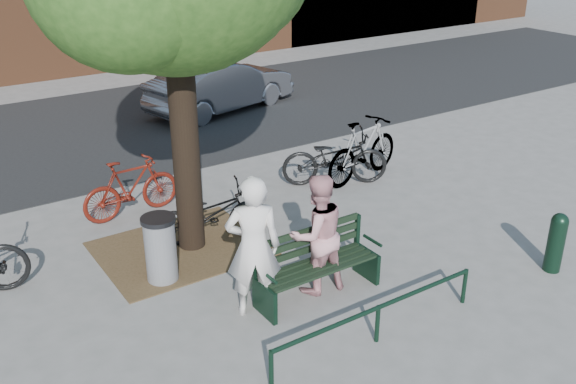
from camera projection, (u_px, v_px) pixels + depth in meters
ground at (318, 295)px, 8.66m from camera, size 90.00×90.00×0.00m
dirt_pit at (180, 249)px, 9.82m from camera, size 2.40×2.00×0.02m
road at (106, 129)px, 15.12m from camera, size 40.00×7.00×0.01m
park_bench at (315, 262)px, 8.52m from camera, size 1.74×0.54×0.97m
guard_railing at (378, 313)px, 7.58m from camera, size 3.06×0.06×0.51m
person_left at (253, 247)px, 7.93m from camera, size 0.82×0.71×1.90m
person_right at (317, 234)px, 8.47m from camera, size 0.88×0.72×1.68m
bollard at (556, 240)px, 9.07m from camera, size 0.24×0.24×0.90m
litter_bin at (161, 249)px, 8.82m from camera, size 0.48×0.48×0.98m
bicycle_b at (131, 187)px, 10.71m from camera, size 1.72×0.58×1.02m
bicycle_c at (210, 213)px, 9.91m from camera, size 1.87×1.06×0.93m
bicycle_d at (363, 149)px, 12.13m from camera, size 2.07×0.96×1.20m
bicycle_e at (335, 158)px, 11.95m from camera, size 2.07×1.53×1.04m
parked_car at (221, 85)px, 16.30m from camera, size 4.22×2.32×1.32m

